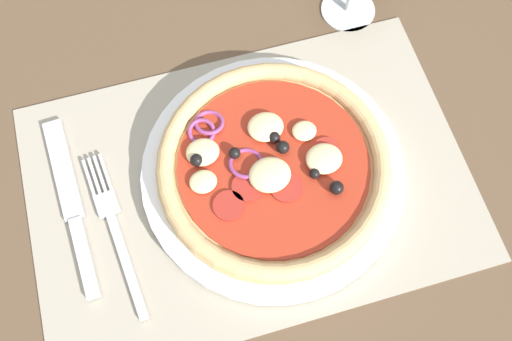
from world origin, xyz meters
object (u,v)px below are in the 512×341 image
at_px(pizza, 272,161).
at_px(knife, 71,203).
at_px(plate, 272,168).
at_px(fork, 114,225).

relative_size(pizza, knife, 1.18).
distance_m(plate, fork, 0.17).
bearing_deg(fork, plate, -91.87).
height_order(pizza, knife, pizza).
height_order(plate, knife, plate).
distance_m(pizza, knife, 0.21).
distance_m(plate, knife, 0.21).
xyz_separation_m(pizza, fork, (-0.17, -0.01, -0.02)).
bearing_deg(knife, plate, -99.38).
bearing_deg(plate, knife, 174.20).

